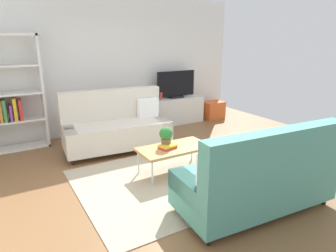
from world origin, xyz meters
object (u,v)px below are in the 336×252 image
(coffee_table, at_px, (174,149))
(vase_0, at_px, (153,96))
(table_book_0, at_px, (168,147))
(potted_plant, at_px, (166,136))
(tv_console, at_px, (175,110))
(tv, at_px, (176,85))
(bottle_0, at_px, (161,96))
(bookshelf, at_px, (9,98))
(storage_trunk, at_px, (213,110))
(couch_beige, at_px, (117,126))
(couch_green, at_px, (258,178))

(coffee_table, relative_size, vase_0, 5.85)
(table_book_0, bearing_deg, potted_plant, 76.39)
(tv_console, height_order, table_book_0, tv_console)
(tv, bearing_deg, vase_0, 173.12)
(tv, height_order, bottle_0, tv)
(vase_0, distance_m, bottle_0, 0.18)
(bookshelf, xyz_separation_m, vase_0, (2.96, 0.03, -0.24))
(storage_trunk, distance_m, bottle_0, 1.61)
(tv_console, bearing_deg, vase_0, 175.07)
(couch_beige, height_order, coffee_table, couch_beige)
(tv, relative_size, vase_0, 5.32)
(couch_beige, bearing_deg, tv_console, -148.20)
(couch_green, bearing_deg, potted_plant, 108.79)
(tv, distance_m, vase_0, 0.62)
(vase_0, bearing_deg, bookshelf, -179.42)
(couch_beige, bearing_deg, bookshelf, -24.86)
(storage_trunk, xyz_separation_m, table_book_0, (-2.72, -2.26, 0.22))
(couch_green, bearing_deg, coffee_table, 105.79)
(tv_console, bearing_deg, couch_beige, -153.41)
(couch_beige, xyz_separation_m, potted_plant, (0.28, -1.34, 0.15))
(storage_trunk, distance_m, table_book_0, 3.54)
(couch_beige, height_order, vase_0, couch_beige)
(couch_beige, relative_size, tv_console, 1.41)
(bookshelf, xyz_separation_m, table_book_0, (1.92, -2.38, -0.54))
(tv_console, height_order, vase_0, vase_0)
(potted_plant, height_order, vase_0, vase_0)
(storage_trunk, bearing_deg, couch_green, -122.23)
(table_book_0, relative_size, bottle_0, 1.38)
(vase_0, bearing_deg, couch_beige, -142.69)
(tv_console, xyz_separation_m, potted_plant, (-1.60, -2.28, 0.27))
(potted_plant, xyz_separation_m, bottle_0, (1.18, 2.24, 0.13))
(potted_plant, bearing_deg, coffee_table, -38.22)
(table_book_0, bearing_deg, vase_0, 66.74)
(vase_0, bearing_deg, table_book_0, -113.26)
(couch_green, xyz_separation_m, storage_trunk, (2.32, 3.68, -0.22))
(couch_beige, xyz_separation_m, tv_console, (1.88, 0.94, -0.12))
(couch_beige, relative_size, vase_0, 10.46)
(couch_green, height_order, tv, tv)
(table_book_0, bearing_deg, coffee_table, -0.17)
(tv, bearing_deg, table_book_0, -124.63)
(couch_beige, bearing_deg, bottle_0, -143.07)
(coffee_table, xyz_separation_m, table_book_0, (-0.12, 0.00, 0.04))
(table_book_0, bearing_deg, bookshelf, 128.96)
(couch_beige, relative_size, bookshelf, 0.94)
(storage_trunk, bearing_deg, tv_console, 174.81)
(bottle_0, bearing_deg, couch_beige, -148.28)
(couch_green, xyz_separation_m, bookshelf, (-2.32, 3.80, 0.53))
(couch_green, xyz_separation_m, bottle_0, (0.80, 3.74, 0.29))
(tv, xyz_separation_m, table_book_0, (-1.62, -2.34, -0.52))
(couch_beige, distance_m, vase_0, 1.66)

